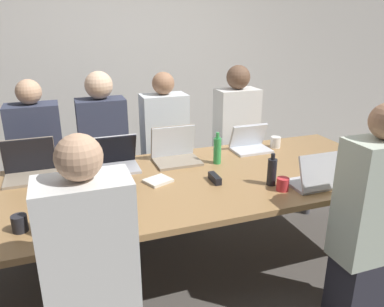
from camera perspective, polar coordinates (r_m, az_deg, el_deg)
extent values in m
plane|color=#4C4742|center=(3.00, -1.97, -17.23)|extent=(24.00, 24.00, 0.00)
cube|color=beige|center=(4.39, -10.58, 14.07)|extent=(12.00, 0.06, 2.80)
cube|color=#9E7547|center=(2.63, -2.16, -4.52)|extent=(3.28, 1.22, 0.04)
cylinder|color=#4C4C51|center=(3.21, 26.63, -9.47)|extent=(0.08, 0.08, 0.70)
cylinder|color=#4C4C51|center=(3.78, 17.42, -3.89)|extent=(0.08, 0.08, 0.70)
cube|color=#B7B7BC|center=(2.69, 18.15, -4.33)|extent=(0.36, 0.23, 0.02)
cube|color=#B7B7BC|center=(2.58, 19.62, -2.54)|extent=(0.37, 0.09, 0.23)
cube|color=silver|center=(2.59, 19.46, -2.53)|extent=(0.36, 0.09, 0.22)
cube|color=#2D2D38|center=(2.70, 23.99, -18.01)|extent=(0.32, 0.24, 0.45)
cube|color=beige|center=(2.40, 25.95, -6.53)|extent=(0.40, 0.24, 0.74)
cylinder|color=red|center=(2.53, 13.65, -4.57)|extent=(0.08, 0.08, 0.09)
cylinder|color=black|center=(2.58, 12.07, -2.78)|extent=(0.06, 0.06, 0.18)
cylinder|color=black|center=(2.54, 12.25, -0.44)|extent=(0.03, 0.03, 0.04)
cube|color=gray|center=(2.86, -23.34, -3.52)|extent=(0.35, 0.25, 0.02)
cube|color=gray|center=(2.93, -23.60, -0.20)|extent=(0.35, 0.04, 0.26)
cube|color=black|center=(2.92, -23.61, -0.29)|extent=(0.35, 0.04, 0.25)
cube|color=#2D2D38|center=(3.47, -21.25, -8.87)|extent=(0.32, 0.24, 0.45)
cube|color=#33384C|center=(3.24, -22.53, 0.49)|extent=(0.40, 0.24, 0.74)
sphere|color=tan|center=(3.13, -23.65, 8.60)|extent=(0.19, 0.19, 0.19)
cylinder|color=red|center=(2.87, -17.60, -2.09)|extent=(0.09, 0.09, 0.08)
cube|color=gray|center=(2.94, -2.23, -1.26)|extent=(0.35, 0.26, 0.02)
cube|color=gray|center=(3.00, -2.94, 1.95)|extent=(0.36, 0.06, 0.26)
cube|color=silver|center=(2.99, -2.87, 1.85)|extent=(0.35, 0.06, 0.26)
cube|color=#2D2D38|center=(3.60, -3.97, -6.38)|extent=(0.32, 0.24, 0.45)
cube|color=silver|center=(3.38, -4.20, 2.75)|extent=(0.40, 0.24, 0.74)
sphere|color=#9E7051|center=(3.28, -4.41, 10.62)|extent=(0.19, 0.19, 0.19)
cylinder|color=green|center=(2.91, 3.88, 0.40)|extent=(0.06, 0.06, 0.21)
cylinder|color=green|center=(2.87, 3.94, 2.76)|extent=(0.03, 0.03, 0.05)
cube|color=#333338|center=(2.22, -17.83, -9.55)|extent=(0.33, 0.23, 0.02)
cube|color=#333338|center=(2.07, -18.04, -7.84)|extent=(0.34, 0.05, 0.24)
cube|color=black|center=(2.08, -18.05, -7.76)|extent=(0.33, 0.05, 0.23)
cube|color=silver|center=(1.76, -15.34, -15.06)|extent=(0.40, 0.24, 0.74)
sphere|color=tan|center=(1.54, -16.88, -0.56)|extent=(0.19, 0.19, 0.19)
cylinder|color=#232328|center=(2.21, -24.78, -9.64)|extent=(0.08, 0.08, 0.09)
cube|color=silver|center=(3.24, 9.06, 0.49)|extent=(0.32, 0.21, 0.02)
cube|color=silver|center=(3.27, 8.52, 2.79)|extent=(0.32, 0.09, 0.21)
cube|color=silver|center=(3.26, 8.60, 2.67)|extent=(0.32, 0.09, 0.20)
cube|color=#2D2D38|center=(3.86, 6.40, -4.59)|extent=(0.32, 0.24, 0.45)
cube|color=silver|center=(3.66, 6.75, 3.97)|extent=(0.40, 0.24, 0.74)
sphere|color=brown|center=(3.56, 7.07, 11.47)|extent=(0.22, 0.22, 0.22)
cylinder|color=white|center=(3.37, 12.60, 1.70)|extent=(0.09, 0.09, 0.10)
cube|color=#B7B7BC|center=(2.85, -11.31, -2.31)|extent=(0.32, 0.26, 0.02)
cube|color=#B7B7BC|center=(2.89, -11.74, 0.68)|extent=(0.33, 0.12, 0.24)
cube|color=black|center=(2.88, -11.70, 0.53)|extent=(0.32, 0.12, 0.24)
cube|color=#2D2D38|center=(3.50, -12.58, -7.63)|extent=(0.32, 0.24, 0.45)
cube|color=#33384C|center=(3.28, -13.34, 1.70)|extent=(0.40, 0.24, 0.74)
sphere|color=beige|center=(3.17, -14.03, 10.08)|extent=(0.23, 0.23, 0.23)
cylinder|color=white|center=(2.82, -16.62, -2.32)|extent=(0.09, 0.09, 0.09)
cylinder|color=black|center=(2.67, -16.73, -2.31)|extent=(0.07, 0.07, 0.19)
cylinder|color=black|center=(2.63, -16.98, 0.08)|extent=(0.03, 0.03, 0.04)
cube|color=black|center=(2.60, 3.49, -3.79)|extent=(0.05, 0.15, 0.05)
cube|color=silver|center=(2.61, -5.21, -4.14)|extent=(0.21, 0.20, 0.02)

